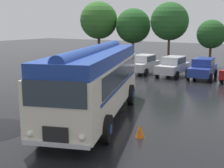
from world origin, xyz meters
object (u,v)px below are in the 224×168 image
object	(u,v)px
vintage_bus	(95,79)
car_mid_right	(203,68)
car_near_left	(143,64)
car_mid_left	(173,66)
traffic_cone	(140,131)

from	to	relation	value
vintage_bus	car_mid_right	bearing A→B (deg)	85.53
vintage_bus	car_mid_right	distance (m)	13.84
vintage_bus	car_mid_right	xyz separation A→B (m)	(1.08, 13.76, -1.05)
car_near_left	vintage_bus	bearing A→B (deg)	-72.19
car_near_left	car_mid_right	xyz separation A→B (m)	(5.46, 0.12, 0.00)
car_mid_left	car_mid_right	bearing A→B (deg)	1.75
vintage_bus	car_near_left	world-z (taller)	vintage_bus
vintage_bus	car_mid_left	distance (m)	13.80
car_mid_right	traffic_cone	bearing A→B (deg)	-82.30
car_mid_left	car_mid_right	xyz separation A→B (m)	(2.59, 0.08, 0.00)
car_near_left	car_mid_left	world-z (taller)	same
car_near_left	traffic_cone	bearing A→B (deg)	-63.30
car_mid_left	traffic_cone	xyz separation A→B (m)	(4.61, -14.93, -0.57)
vintage_bus	car_mid_left	size ratio (longest dim) A/B	2.44
car_mid_right	vintage_bus	bearing A→B (deg)	-94.47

